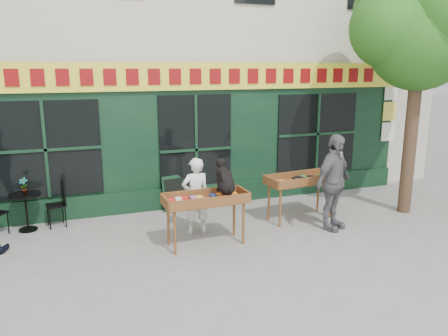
{
  "coord_description": "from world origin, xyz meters",
  "views": [
    {
      "loc": [
        -2.76,
        -7.18,
        3.19
      ],
      "look_at": [
        0.03,
        0.5,
        1.31
      ],
      "focal_mm": 35.0,
      "sensor_mm": 36.0,
      "label": 1
    }
  ],
  "objects_px": {
    "woman": "(196,196)",
    "dog": "(225,176)",
    "book_cart_right": "(301,182)",
    "bistro_table": "(26,204)",
    "man_right": "(333,183)",
    "book_cart_center": "(206,202)"
  },
  "relations": [
    {
      "from": "dog",
      "to": "woman",
      "type": "distance_m",
      "value": 0.95
    },
    {
      "from": "woman",
      "to": "bistro_table",
      "type": "distance_m",
      "value": 3.39
    },
    {
      "from": "book_cart_right",
      "to": "bistro_table",
      "type": "relative_size",
      "value": 2.05
    },
    {
      "from": "woman",
      "to": "man_right",
      "type": "height_order",
      "value": "man_right"
    },
    {
      "from": "book_cart_right",
      "to": "man_right",
      "type": "height_order",
      "value": "man_right"
    },
    {
      "from": "book_cart_center",
      "to": "man_right",
      "type": "bearing_deg",
      "value": -3.65
    },
    {
      "from": "woman",
      "to": "bistro_table",
      "type": "xyz_separation_m",
      "value": [
        -3.14,
        1.26,
        -0.21
      ]
    },
    {
      "from": "bistro_table",
      "to": "woman",
      "type": "bearing_deg",
      "value": -21.81
    },
    {
      "from": "dog",
      "to": "bistro_table",
      "type": "distance_m",
      "value": 4.07
    },
    {
      "from": "book_cart_center",
      "to": "book_cart_right",
      "type": "xyz_separation_m",
      "value": [
        2.33,
        0.66,
        0.0
      ]
    },
    {
      "from": "book_cart_right",
      "to": "woman",
      "type": "bearing_deg",
      "value": 174.16
    },
    {
      "from": "book_cart_right",
      "to": "man_right",
      "type": "xyz_separation_m",
      "value": [
        0.3,
        -0.75,
        0.14
      ]
    },
    {
      "from": "dog",
      "to": "woman",
      "type": "xyz_separation_m",
      "value": [
        -0.35,
        0.7,
        -0.53
      ]
    },
    {
      "from": "dog",
      "to": "book_cart_right",
      "type": "distance_m",
      "value": 2.15
    },
    {
      "from": "man_right",
      "to": "bistro_table",
      "type": "height_order",
      "value": "man_right"
    },
    {
      "from": "man_right",
      "to": "book_cart_center",
      "type": "bearing_deg",
      "value": 151.95
    },
    {
      "from": "bistro_table",
      "to": "dog",
      "type": "bearing_deg",
      "value": -29.27
    },
    {
      "from": "book_cart_center",
      "to": "dog",
      "type": "height_order",
      "value": "dog"
    },
    {
      "from": "book_cart_center",
      "to": "bistro_table",
      "type": "distance_m",
      "value": 3.69
    },
    {
      "from": "book_cart_center",
      "to": "book_cart_right",
      "type": "height_order",
      "value": "same"
    },
    {
      "from": "woman",
      "to": "dog",
      "type": "bearing_deg",
      "value": 114.82
    },
    {
      "from": "book_cart_right",
      "to": "bistro_table",
      "type": "xyz_separation_m",
      "value": [
        -5.47,
        1.24,
        -0.28
      ]
    }
  ]
}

